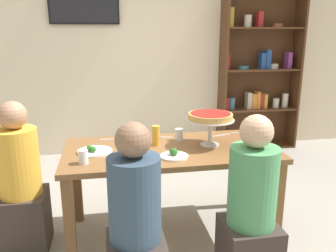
{
  "coord_description": "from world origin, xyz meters",
  "views": [
    {
      "loc": [
        -0.46,
        -2.51,
        1.61
      ],
      "look_at": [
        0.0,
        0.1,
        0.89
      ],
      "focal_mm": 37.09,
      "sensor_mm": 36.0,
      "label": 1
    }
  ],
  "objects": [
    {
      "name": "television",
      "position": [
        -0.69,
        2.11,
        1.95
      ],
      "size": [
        0.85,
        0.05,
        0.5
      ],
      "color": "black"
    },
    {
      "name": "beer_glass_amber_short",
      "position": [
        0.66,
        -0.17,
        0.81
      ],
      "size": [
        0.07,
        0.07,
        0.15
      ],
      "primitive_type": "cylinder",
      "color": "gold",
      "rests_on": "dining_table"
    },
    {
      "name": "water_glass_clear_spare",
      "position": [
        0.11,
        0.18,
        0.79
      ],
      "size": [
        0.07,
        0.07,
        0.1
      ],
      "primitive_type": "cylinder",
      "color": "white",
      "rests_on": "dining_table"
    },
    {
      "name": "salad_plate_far_diner",
      "position": [
        -0.58,
        -0.0,
        0.75
      ],
      "size": [
        0.26,
        0.26,
        0.06
      ],
      "color": "white",
      "rests_on": "dining_table"
    },
    {
      "name": "ground_plane",
      "position": [
        0.0,
        0.0,
        0.0
      ],
      "size": [
        12.0,
        12.0,
        0.0
      ],
      "primitive_type": "plane",
      "color": "gray"
    },
    {
      "name": "beer_glass_amber_tall",
      "position": [
        -0.1,
        0.09,
        0.82
      ],
      "size": [
        0.06,
        0.06,
        0.16
      ],
      "primitive_type": "cylinder",
      "color": "gold",
      "rests_on": "dining_table"
    },
    {
      "name": "water_glass_clear_near",
      "position": [
        -0.27,
        0.15,
        0.79
      ],
      "size": [
        0.06,
        0.06,
        0.1
      ],
      "primitive_type": "cylinder",
      "color": "white",
      "rests_on": "dining_table"
    },
    {
      "name": "diner_head_west",
      "position": [
        -1.12,
        -0.01,
        0.49
      ],
      "size": [
        0.34,
        0.34,
        1.15
      ],
      "color": "#382D28",
      "rests_on": "ground_plane"
    },
    {
      "name": "cutlery_knife_near",
      "position": [
        -0.45,
        0.3,
        0.74
      ],
      "size": [
        0.18,
        0.02,
        0.0
      ],
      "primitive_type": "cube",
      "rotation": [
        0.0,
        0.0,
        3.1
      ],
      "color": "silver",
      "rests_on": "dining_table"
    },
    {
      "name": "dining_table",
      "position": [
        0.0,
        0.0,
        0.64
      ],
      "size": [
        1.63,
        0.8,
        0.74
      ],
      "color": "brown",
      "rests_on": "ground_plane"
    },
    {
      "name": "cutlery_fork_far",
      "position": [
        0.69,
        0.28,
        0.74
      ],
      "size": [
        0.18,
        0.05,
        0.0
      ],
      "primitive_type": "cube",
      "rotation": [
        0.0,
        0.0,
        2.95
      ],
      "color": "silver",
      "rests_on": "dining_table"
    },
    {
      "name": "cutlery_spare_fork",
      "position": [
        -0.02,
        0.28,
        0.74
      ],
      "size": [
        0.18,
        0.06,
        0.0
      ],
      "primitive_type": "cube",
      "rotation": [
        0.0,
        0.0,
        2.9
      ],
      "color": "silver",
      "rests_on": "dining_table"
    },
    {
      "name": "cutlery_knife_far",
      "position": [
        0.61,
        -0.31,
        0.74
      ],
      "size": [
        0.18,
        0.06,
        0.0
      ],
      "primitive_type": "cube",
      "rotation": [
        0.0,
        0.0,
        0.27
      ],
      "color": "silver",
      "rests_on": "dining_table"
    },
    {
      "name": "water_glass_clear_far",
      "position": [
        -0.64,
        -0.22,
        0.79
      ],
      "size": [
        0.07,
        0.07,
        0.1
      ],
      "primitive_type": "cylinder",
      "color": "white",
      "rests_on": "dining_table"
    },
    {
      "name": "deep_dish_pizza_stand",
      "position": [
        0.32,
        0.01,
        0.96
      ],
      "size": [
        0.37,
        0.37,
        0.26
      ],
      "color": "silver",
      "rests_on": "dining_table"
    },
    {
      "name": "bookshelf",
      "position": [
        1.61,
        2.02,
        1.1
      ],
      "size": [
        1.1,
        0.3,
        2.21
      ],
      "color": "#4C2D19",
      "rests_on": "ground_plane"
    },
    {
      "name": "beer_glass_amber_spare",
      "position": [
        0.74,
        -0.05,
        0.81
      ],
      "size": [
        0.08,
        0.08,
        0.14
      ],
      "primitive_type": "cylinder",
      "color": "gold",
      "rests_on": "dining_table"
    },
    {
      "name": "diner_near_right",
      "position": [
        0.38,
        -0.69,
        0.49
      ],
      "size": [
        0.34,
        0.34,
        1.15
      ],
      "rotation": [
        0.0,
        0.0,
        1.57
      ],
      "color": "#382D28",
      "rests_on": "ground_plane"
    },
    {
      "name": "diner_near_left",
      "position": [
        -0.34,
        -0.73,
        0.49
      ],
      "size": [
        0.34,
        0.34,
        1.15
      ],
      "rotation": [
        0.0,
        0.0,
        1.57
      ],
      "color": "#382D28",
      "rests_on": "ground_plane"
    },
    {
      "name": "salad_plate_near_diner",
      "position": [
        -0.01,
        -0.2,
        0.76
      ],
      "size": [
        0.2,
        0.2,
        0.07
      ],
      "color": "white",
      "rests_on": "dining_table"
    },
    {
      "name": "rear_partition",
      "position": [
        0.0,
        2.2,
        1.4
      ],
      "size": [
        8.0,
        0.12,
        2.8
      ],
      "primitive_type": "cube",
      "color": "beige",
      "rests_on": "ground_plane"
    },
    {
      "name": "cutlery_fork_near",
      "position": [
        0.49,
        0.25,
        0.74
      ],
      "size": [
        0.18,
        0.07,
        0.0
      ],
      "primitive_type": "cube",
      "rotation": [
        0.0,
        0.0,
        3.42
      ],
      "color": "silver",
      "rests_on": "dining_table"
    }
  ]
}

